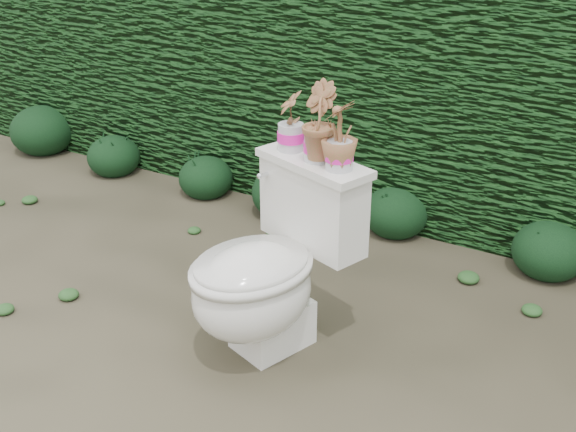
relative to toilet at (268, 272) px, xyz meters
The scene contains 12 objects.
ground 0.45m from the toilet, 142.26° to the left, with size 60.00×60.00×0.00m, color brown.
hedge 1.83m from the toilet, 96.92° to the left, with size 8.00×1.00×1.60m, color #1B4C19.
toilet is the anchor object (origin of this frame).
potted_plant_left 0.60m from the toilet, 100.71° to the left, with size 0.12×0.08×0.23m, color #367524.
potted_plant_center 0.62m from the toilet, 66.37° to the left, with size 0.16×0.13×0.30m, color #367524.
potted_plant_right 0.61m from the toilet, 40.87° to the left, with size 0.14×0.14×0.25m, color #367524.
liriope_clump_0 2.86m from the toilet, 155.25° to the left, with size 0.44×0.44×0.35m, color #113215.
liriope_clump_1 2.21m from the toilet, 148.84° to the left, with size 0.34×0.34×0.27m, color #113215.
liriope_clump_2 1.65m from the toilet, 135.02° to the left, with size 0.33×0.33×0.26m, color #113215.
liriope_clump_3 1.31m from the toilet, 116.94° to the left, with size 0.40×0.40×0.32m, color #113215.
liriope_clump_4 1.27m from the toilet, 87.92° to the left, with size 0.36×0.36×0.29m, color #113215.
liriope_clump_5 1.51m from the toilet, 54.57° to the left, with size 0.36×0.36×0.29m, color #113215.
Camera 1 is at (1.53, -2.28, 1.80)m, focal length 45.00 mm.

